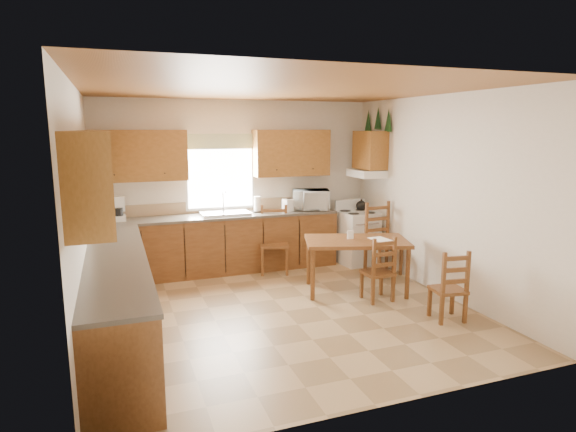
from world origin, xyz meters
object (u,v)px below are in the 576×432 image
object	(u,v)px
microwave	(311,200)
chair_near_right	(378,268)
stove	(357,238)
dining_table	(356,265)
chair_far_left	(274,240)
chair_near_left	(448,285)
chair_far_right	(384,239)

from	to	relation	value
microwave	chair_near_right	xyz separation A→B (m)	(0.14, -1.97, -0.65)
stove	microwave	bearing A→B (deg)	153.06
microwave	dining_table	xyz separation A→B (m)	(0.03, -1.56, -0.71)
dining_table	chair_far_left	size ratio (longest dim) A/B	1.32
chair_near_left	chair_far_right	size ratio (longest dim) A/B	0.78
stove	chair_far_right	bearing A→B (deg)	-86.33
chair_near_right	chair_near_left	bearing A→B (deg)	115.27
stove	chair_near_left	distance (m)	2.56
chair_far_left	chair_far_right	xyz separation A→B (m)	(1.59, -0.63, 0.03)
chair_far_left	chair_far_right	bearing A→B (deg)	-4.88
microwave	dining_table	distance (m)	1.72
chair_near_right	chair_far_left	xyz separation A→B (m)	(-0.89, 1.65, 0.09)
dining_table	chair_far_left	distance (m)	1.47
microwave	chair_near_left	world-z (taller)	microwave
stove	dining_table	xyz separation A→B (m)	(-0.69, -1.28, -0.06)
microwave	chair_near_left	distance (m)	2.97
chair_near_left	chair_near_right	distance (m)	0.98
dining_table	chair_near_right	distance (m)	0.43
chair_near_right	chair_far_right	bearing A→B (deg)	-125.97
stove	dining_table	size ratio (longest dim) A/B	0.62
chair_near_right	chair_far_left	size ratio (longest dim) A/B	0.83
stove	chair_far_left	world-z (taller)	chair_far_left
stove	chair_near_left	size ratio (longest dim) A/B	1.00
chair_far_right	chair_near_right	bearing A→B (deg)	-128.03
stove	chair_near_right	world-z (taller)	chair_near_right
stove	microwave	size ratio (longest dim) A/B	1.57
dining_table	chair_far_right	world-z (taller)	chair_far_right
chair_far_left	chair_near_left	bearing A→B (deg)	-45.38
chair_near_left	dining_table	bearing A→B (deg)	-58.88
microwave	chair_far_left	distance (m)	0.99
stove	chair_near_right	distance (m)	1.78
stove	dining_table	bearing A→B (deg)	-124.17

